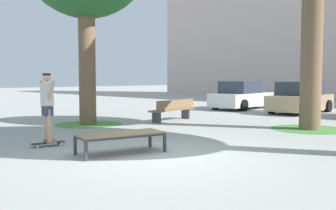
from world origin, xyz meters
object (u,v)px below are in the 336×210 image
Objects in this scene: car_white at (242,96)px; park_bench at (173,109)px; skate_box at (121,135)px; skateboard at (48,143)px; skater at (47,103)px; car_tan at (300,99)px.

car_white is 1.76× the size of park_bench.
skateboard is (-1.98, -0.67, -0.34)m from skate_box.
skater is at bearing -161.24° from skate_box.
park_bench is (1.32, -6.84, -0.24)m from car_white.
skater is at bearing 79.46° from skateboard.
car_tan reaches higher than park_bench.
park_bench is at bearing 104.99° from skater.
skate_box is 2.19m from skater.
skater is at bearing -75.01° from park_bench.
skate_box is 0.48× the size of car_tan.
skater is (-1.98, -0.67, 0.66)m from skate_box.
car_tan reaches higher than skateboard.
skate_box is at bearing -68.16° from car_white.
skateboard is 13.42m from car_white.
car_white reaches higher than skateboard.
skater reaches higher than skateboard.
skater reaches higher than park_bench.
car_white is 1.01× the size of car_tan.
car_white is (-4.97, 12.39, 0.28)m from skate_box.
park_bench reaches higher than skate_box.
car_tan reaches higher than skate_box.
park_bench is at bearing -79.07° from car_white.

